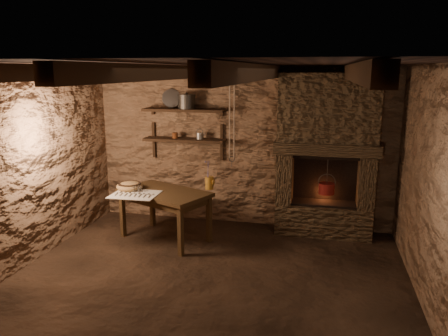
% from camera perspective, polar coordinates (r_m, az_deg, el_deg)
% --- Properties ---
extents(floor, '(4.50, 4.50, 0.00)m').
position_cam_1_polar(floor, '(5.13, -2.12, -14.39)').
color(floor, black).
rests_on(floor, ground).
extents(back_wall, '(4.50, 0.04, 2.40)m').
position_cam_1_polar(back_wall, '(6.62, 2.31, 2.80)').
color(back_wall, brown).
rests_on(back_wall, floor).
extents(front_wall, '(4.50, 0.04, 2.40)m').
position_cam_1_polar(front_wall, '(2.92, -12.74, -10.48)').
color(front_wall, brown).
rests_on(front_wall, floor).
extents(left_wall, '(0.04, 4.00, 2.40)m').
position_cam_1_polar(left_wall, '(5.71, -24.57, 0.07)').
color(left_wall, brown).
rests_on(left_wall, floor).
extents(right_wall, '(0.04, 4.00, 2.40)m').
position_cam_1_polar(right_wall, '(4.67, 25.52, -2.64)').
color(right_wall, brown).
rests_on(right_wall, floor).
extents(ceiling, '(4.50, 4.00, 0.04)m').
position_cam_1_polar(ceiling, '(4.57, -2.37, 13.50)').
color(ceiling, black).
rests_on(ceiling, back_wall).
extents(beam_far_left, '(0.14, 3.95, 0.16)m').
position_cam_1_polar(beam_far_left, '(5.17, -18.96, 11.75)').
color(beam_far_left, black).
rests_on(beam_far_left, ceiling).
extents(beam_mid_left, '(0.14, 3.95, 0.16)m').
position_cam_1_polar(beam_mid_left, '(4.73, -8.35, 12.26)').
color(beam_mid_left, black).
rests_on(beam_mid_left, ceiling).
extents(beam_mid_right, '(0.14, 3.95, 0.16)m').
position_cam_1_polar(beam_mid_right, '(4.46, 4.00, 12.35)').
color(beam_mid_right, black).
rests_on(beam_mid_right, ceiling).
extents(beam_far_right, '(0.14, 3.95, 0.16)m').
position_cam_1_polar(beam_far_right, '(4.42, 17.20, 11.82)').
color(beam_far_right, black).
rests_on(beam_far_right, ceiling).
extents(shelf_lower, '(1.25, 0.30, 0.04)m').
position_cam_1_polar(shelf_lower, '(6.66, -5.16, 3.69)').
color(shelf_lower, black).
rests_on(shelf_lower, back_wall).
extents(shelf_upper, '(1.25, 0.30, 0.04)m').
position_cam_1_polar(shelf_upper, '(6.60, -5.24, 7.55)').
color(shelf_upper, black).
rests_on(shelf_upper, back_wall).
extents(hearth, '(1.43, 0.51, 2.30)m').
position_cam_1_polar(hearth, '(6.27, 13.21, 2.17)').
color(hearth, '#322519').
rests_on(hearth, floor).
extents(work_table, '(1.41, 1.14, 0.70)m').
position_cam_1_polar(work_table, '(6.17, -7.71, -5.90)').
color(work_table, '#2F1F10').
rests_on(work_table, floor).
extents(linen_cloth, '(0.62, 0.51, 0.01)m').
position_cam_1_polar(linen_cloth, '(5.97, -11.56, -3.40)').
color(linen_cloth, beige).
rests_on(linen_cloth, work_table).
extents(pewter_cutlery_row, '(0.52, 0.21, 0.01)m').
position_cam_1_polar(pewter_cutlery_row, '(5.95, -11.65, -3.36)').
color(pewter_cutlery_row, gray).
rests_on(pewter_cutlery_row, linen_cloth).
extents(drinking_glasses, '(0.20, 0.06, 0.08)m').
position_cam_1_polar(drinking_glasses, '(6.05, -10.95, -2.72)').
color(drinking_glasses, silver).
rests_on(drinking_glasses, linen_cloth).
extents(stoneware_jug, '(0.14, 0.14, 0.41)m').
position_cam_1_polar(stoneware_jug, '(6.08, -1.91, -1.18)').
color(stoneware_jug, '#A97120').
rests_on(stoneware_jug, work_table).
extents(wooden_bowl, '(0.41, 0.41, 0.13)m').
position_cam_1_polar(wooden_bowl, '(6.24, -12.22, -2.36)').
color(wooden_bowl, olive).
rests_on(wooden_bowl, work_table).
extents(iron_stockpot, '(0.33, 0.33, 0.19)m').
position_cam_1_polar(iron_stockpot, '(6.58, -4.90, 8.56)').
color(iron_stockpot, '#292825').
rests_on(iron_stockpot, shelf_upper).
extents(tin_pan, '(0.31, 0.23, 0.28)m').
position_cam_1_polar(tin_pan, '(6.76, -6.88, 9.01)').
color(tin_pan, '#A9AAA4').
rests_on(tin_pan, shelf_upper).
extents(small_kettle, '(0.15, 0.11, 0.15)m').
position_cam_1_polar(small_kettle, '(6.58, -3.18, 4.22)').
color(small_kettle, '#A9AAA4').
rests_on(small_kettle, shelf_lower).
extents(rusty_tin, '(0.11, 0.11, 0.08)m').
position_cam_1_polar(rusty_tin, '(6.70, -6.42, 4.25)').
color(rusty_tin, '#622D13').
rests_on(rusty_tin, shelf_lower).
extents(red_pot, '(0.25, 0.24, 0.54)m').
position_cam_1_polar(red_pot, '(6.34, 13.25, -2.53)').
color(red_pot, maroon).
rests_on(red_pot, hearth).
extents(hanging_ropes, '(0.08, 0.08, 1.20)m').
position_cam_1_polar(hanging_ropes, '(5.60, 1.05, 7.21)').
color(hanging_ropes, tan).
rests_on(hanging_ropes, ceiling).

